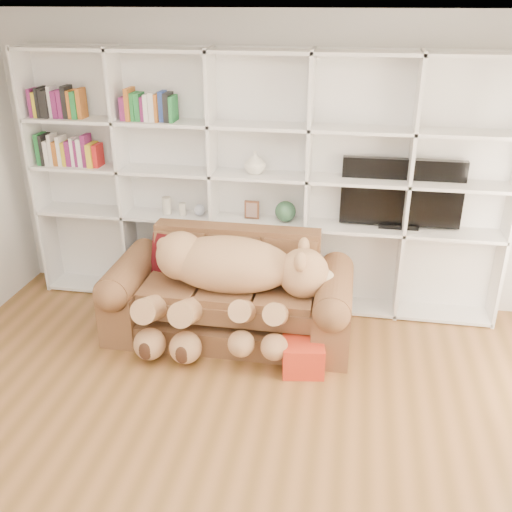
% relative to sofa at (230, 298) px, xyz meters
% --- Properties ---
extents(floor, '(5.00, 5.00, 0.00)m').
position_rel_sofa_xyz_m(floor, '(0.16, -1.69, -0.34)').
color(floor, brown).
rests_on(floor, ground).
extents(ceiling, '(5.00, 5.00, 0.00)m').
position_rel_sofa_xyz_m(ceiling, '(0.16, -1.69, 2.36)').
color(ceiling, white).
rests_on(ceiling, wall_back).
extents(wall_back, '(5.00, 0.02, 2.70)m').
position_rel_sofa_xyz_m(wall_back, '(0.16, 0.81, 1.01)').
color(wall_back, silver).
rests_on(wall_back, floor).
extents(bookshelf, '(4.43, 0.35, 2.40)m').
position_rel_sofa_xyz_m(bookshelf, '(-0.08, 0.67, 0.97)').
color(bookshelf, white).
rests_on(bookshelf, floor).
extents(sofa, '(2.13, 0.92, 0.90)m').
position_rel_sofa_xyz_m(sofa, '(0.00, 0.00, 0.00)').
color(sofa, brown).
rests_on(sofa, floor).
extents(teddy_bear, '(1.63, 0.88, 0.94)m').
position_rel_sofa_xyz_m(teddy_bear, '(0.02, -0.18, 0.29)').
color(teddy_bear, tan).
rests_on(teddy_bear, sofa).
extents(throw_pillow, '(0.42, 0.30, 0.40)m').
position_rel_sofa_xyz_m(throw_pillow, '(-0.56, 0.15, 0.31)').
color(throw_pillow, '#510E12').
rests_on(throw_pillow, sofa).
extents(gift_box, '(0.37, 0.35, 0.26)m').
position_rel_sofa_xyz_m(gift_box, '(0.70, -0.49, -0.21)').
color(gift_box, red).
rests_on(gift_box, floor).
extents(tv, '(1.07, 0.18, 0.63)m').
position_rel_sofa_xyz_m(tv, '(1.44, 0.67, 0.84)').
color(tv, black).
rests_on(tv, bookshelf).
extents(picture_frame, '(0.14, 0.03, 0.17)m').
position_rel_sofa_xyz_m(picture_frame, '(0.08, 0.62, 0.62)').
color(picture_frame, '#56311D').
rests_on(picture_frame, bookshelf).
extents(green_vase, '(0.20, 0.20, 0.20)m').
position_rel_sofa_xyz_m(green_vase, '(0.40, 0.62, 0.63)').
color(green_vase, '#2C5538').
rests_on(green_vase, bookshelf).
extents(figurine_tall, '(0.11, 0.11, 0.17)m').
position_rel_sofa_xyz_m(figurine_tall, '(-0.75, 0.62, 0.61)').
color(figurine_tall, beige).
rests_on(figurine_tall, bookshelf).
extents(figurine_short, '(0.07, 0.07, 0.12)m').
position_rel_sofa_xyz_m(figurine_short, '(-0.59, 0.62, 0.59)').
color(figurine_short, beige).
rests_on(figurine_short, bookshelf).
extents(snow_globe, '(0.11, 0.11, 0.11)m').
position_rel_sofa_xyz_m(snow_globe, '(-0.43, 0.62, 0.59)').
color(snow_globe, silver).
rests_on(snow_globe, bookshelf).
extents(shelf_vase, '(0.24, 0.24, 0.20)m').
position_rel_sofa_xyz_m(shelf_vase, '(0.11, 0.62, 1.08)').
color(shelf_vase, white).
rests_on(shelf_vase, bookshelf).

